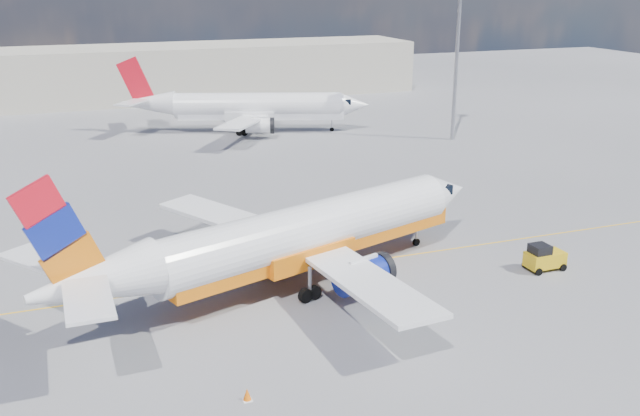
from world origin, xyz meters
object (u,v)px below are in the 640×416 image
object	(u,v)px
gse_tug	(544,257)
traffic_cone	(247,395)
main_jet	(298,236)
second_jet	(250,107)

from	to	relation	value
gse_tug	traffic_cone	xyz separation A→B (m)	(-21.93, -7.87, -0.55)
main_jet	gse_tug	size ratio (longest dim) A/B	12.58
second_jet	gse_tug	bearing A→B (deg)	-63.37
second_jet	traffic_cone	distance (m)	58.27
second_jet	traffic_cone	bearing A→B (deg)	-86.43
main_jet	gse_tug	xyz separation A→B (m)	(15.69, -3.34, -2.37)
main_jet	traffic_cone	distance (m)	13.16
gse_tug	traffic_cone	bearing A→B (deg)	-161.30
traffic_cone	second_jet	bearing A→B (deg)	74.74
main_jet	traffic_cone	world-z (taller)	main_jet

